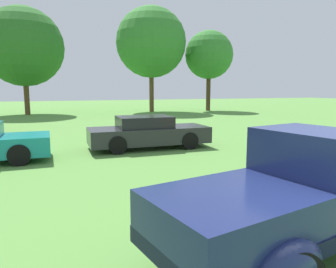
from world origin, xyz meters
The scene contains 5 objects.
feature_pickup_truck centered at (-0.34, 0.49, 0.87)m, with size 4.72×2.46×1.70m.
show_car_charcoal centered at (-0.08, 8.57, 0.60)m, with size 4.53×1.81×1.22m.
treeline_mid_left centered at (-5.32, 27.34, 5.79)m, with size 6.71×6.71×9.16m.
treeline_center centered at (5.98, 26.90, 6.67)m, with size 6.75×6.75×10.06m.
treeline_mid_right centered at (11.88, 26.15, 5.63)m, with size 4.85×4.85×8.08m.
Camera 1 is at (-3.54, -2.62, 2.24)m, focal length 33.32 mm.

